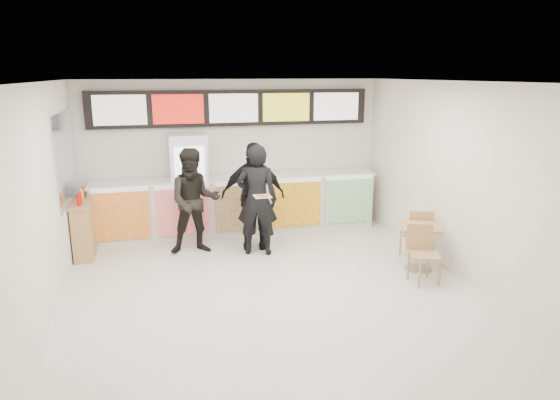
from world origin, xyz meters
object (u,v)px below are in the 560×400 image
object	(u,v)px
cafe_table	(420,239)
condiment_ledge	(84,229)
drinks_fridge	(189,186)
service_counter	(238,205)
customer_left	(194,201)
customer_mid	(253,196)
customer_main	(257,200)

from	to	relation	value
cafe_table	condiment_ledge	world-z (taller)	condiment_ledge
cafe_table	drinks_fridge	bearing A→B (deg)	163.49
service_counter	drinks_fridge	bearing A→B (deg)	179.01
service_counter	customer_left	bearing A→B (deg)	-134.49
drinks_fridge	cafe_table	size ratio (longest dim) A/B	1.29
customer_mid	condiment_ledge	xyz separation A→B (m)	(-2.94, 0.28, -0.48)
service_counter	customer_left	distance (m)	1.37
customer_main	condiment_ledge	xyz separation A→B (m)	(-2.94, 0.62, -0.48)
condiment_ledge	drinks_fridge	bearing A→B (deg)	19.49
customer_left	condiment_ledge	world-z (taller)	customer_left
customer_left	condiment_ledge	size ratio (longest dim) A/B	1.63
service_counter	condiment_ledge	xyz separation A→B (m)	(-2.82, -0.65, -0.08)
customer_mid	cafe_table	size ratio (longest dim) A/B	1.25
service_counter	drinks_fridge	world-z (taller)	drinks_fridge
service_counter	drinks_fridge	size ratio (longest dim) A/B	2.78
service_counter	customer_mid	distance (m)	1.02
service_counter	customer_left	size ratio (longest dim) A/B	2.97
customer_main	cafe_table	world-z (taller)	customer_main
cafe_table	condiment_ledge	distance (m)	5.69
service_counter	condiment_ledge	bearing A→B (deg)	-167.00
customer_mid	customer_main	bearing A→B (deg)	-83.07
drinks_fridge	customer_main	bearing A→B (deg)	-50.80
condiment_ledge	customer_left	bearing A→B (deg)	-8.80
customer_left	customer_mid	size ratio (longest dim) A/B	0.96
drinks_fridge	cafe_table	world-z (taller)	drinks_fridge
condiment_ledge	service_counter	bearing A→B (deg)	13.00
customer_main	service_counter	bearing A→B (deg)	-67.00
customer_left	customer_mid	bearing A→B (deg)	1.54
service_counter	customer_left	world-z (taller)	customer_left
customer_left	condiment_ledge	xyz separation A→B (m)	(-1.89, 0.29, -0.44)
drinks_fridge	condiment_ledge	size ratio (longest dim) A/B	1.74
customer_main	cafe_table	size ratio (longest dim) A/B	1.26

